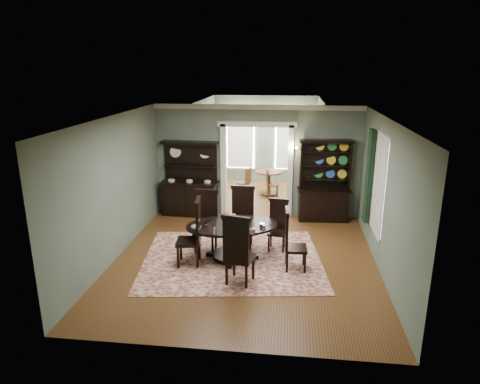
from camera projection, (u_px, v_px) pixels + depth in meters
The scene contains 19 objects.
room at pixel (245, 189), 8.66m from camera, with size 5.51×6.01×3.01m.
parlor at pixel (263, 144), 13.90m from camera, with size 3.51×3.50×3.01m.
doorway_trim at pixel (257, 157), 11.46m from camera, with size 2.08×0.25×2.57m.
right_window at pixel (374, 180), 9.19m from camera, with size 0.15×1.47×2.12m.
wall_sconce at pixel (293, 149), 11.13m from camera, with size 0.27×0.21×0.21m.
rug at pixel (232, 259), 9.12m from camera, with size 3.73×3.09×0.01m, color maroon.
dining_table at pixel (232, 235), 9.06m from camera, with size 2.22×2.22×0.77m.
centerpiece at pixel (232, 222), 8.90m from camera, with size 1.58×1.02×0.26m.
chair_far_left at pixel (206, 219), 9.44m from camera, with size 0.53×0.49×1.37m.
chair_far_mid at pixel (243, 215), 9.62m from camera, with size 0.54×0.51×1.41m.
chair_far_right at pixel (278, 223), 9.53m from camera, with size 0.47×0.45×1.15m.
chair_end_left at pixel (194, 231), 8.71m from camera, with size 0.55×0.57×1.42m.
chair_end_right at pixel (291, 238), 8.52m from camera, with size 0.47×0.49×1.27m.
chair_near at pixel (238, 249), 7.85m from camera, with size 0.62×0.60×1.41m.
sideboard at pixel (190, 190), 11.70m from camera, with size 1.57×0.62×2.03m.
welsh_dresser at pixel (324, 192), 11.27m from camera, with size 1.41×0.60×2.15m.
parlor_table at pixel (269, 179), 13.50m from camera, with size 0.85×0.85×0.78m.
parlor_chair_left at pixel (245, 181), 13.35m from camera, with size 0.44×0.43×0.93m.
parlor_chair_right at pixel (271, 183), 13.16m from camera, with size 0.41×0.40×0.94m.
Camera 1 is at (0.88, -8.23, 3.99)m, focal length 32.00 mm.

